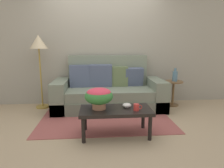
# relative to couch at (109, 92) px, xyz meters

# --- Properties ---
(ground_plane) EXTENTS (14.00, 14.00, 0.00)m
(ground_plane) POSITION_rel_couch_xyz_m (-0.10, -0.78, -0.34)
(ground_plane) COLOR tan
(wall_back) EXTENTS (6.40, 0.12, 2.83)m
(wall_back) POSITION_rel_couch_xyz_m (-0.10, 0.49, 1.08)
(wall_back) COLOR gray
(wall_back) RESTS_ON ground
(area_rug) EXTENTS (2.30, 1.65, 0.01)m
(area_rug) POSITION_rel_couch_xyz_m (-0.10, -0.58, -0.33)
(area_rug) COLOR #994C47
(area_rug) RESTS_ON ground
(couch) EXTENTS (2.25, 0.93, 1.09)m
(couch) POSITION_rel_couch_xyz_m (0.00, 0.00, 0.00)
(couch) COLOR #626B59
(couch) RESTS_ON ground
(coffee_table) EXTENTS (1.03, 0.52, 0.40)m
(coffee_table) POSITION_rel_couch_xyz_m (0.01, -1.33, 0.01)
(coffee_table) COLOR black
(coffee_table) RESTS_ON ground
(side_table) EXTENTS (0.39, 0.39, 0.55)m
(side_table) POSITION_rel_couch_xyz_m (1.42, 0.04, 0.04)
(side_table) COLOR brown
(side_table) RESTS_ON ground
(floor_lamp) EXTENTS (0.35, 0.35, 1.52)m
(floor_lamp) POSITION_rel_couch_xyz_m (-1.41, 0.13, 0.93)
(floor_lamp) COLOR olive
(floor_lamp) RESTS_ON ground
(potted_plant) EXTENTS (0.41, 0.41, 0.31)m
(potted_plant) POSITION_rel_couch_xyz_m (-0.23, -1.31, 0.26)
(potted_plant) COLOR #A36B4C
(potted_plant) RESTS_ON coffee_table
(coffee_mug) EXTENTS (0.12, 0.08, 0.10)m
(coffee_mug) POSITION_rel_couch_xyz_m (0.30, -1.43, 0.11)
(coffee_mug) COLOR red
(coffee_mug) RESTS_ON coffee_table
(snack_bowl) EXTENTS (0.13, 0.13, 0.07)m
(snack_bowl) POSITION_rel_couch_xyz_m (0.18, -1.28, 0.10)
(snack_bowl) COLOR silver
(snack_bowl) RESTS_ON coffee_table
(table_vase) EXTENTS (0.11, 0.11, 0.28)m
(table_vase) POSITION_rel_couch_xyz_m (1.43, 0.03, 0.33)
(table_vase) COLOR slate
(table_vase) RESTS_ON side_table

